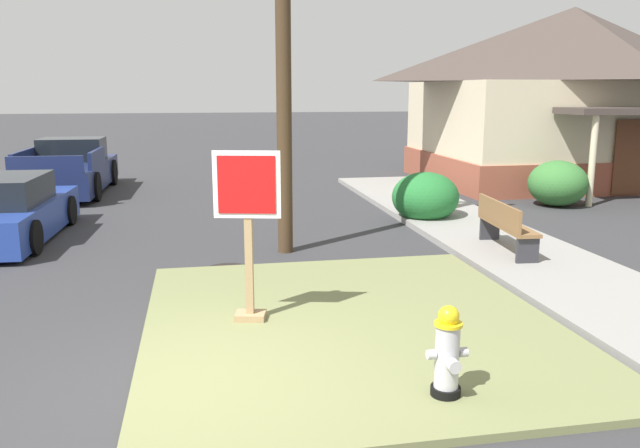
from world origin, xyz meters
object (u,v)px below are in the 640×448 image
(fire_hydrant, at_px, (447,354))
(parked_sedan_blue, at_px, (3,212))
(pickup_truck_navy, at_px, (69,171))
(manhole_cover, at_px, (228,269))
(street_bench, at_px, (504,223))
(stop_sign, at_px, (248,238))

(fire_hydrant, height_order, parked_sedan_blue, parked_sedan_blue)
(fire_hydrant, xyz_separation_m, pickup_truck_navy, (-5.69, 13.54, 0.14))
(fire_hydrant, xyz_separation_m, manhole_cover, (-1.75, 4.84, -0.47))
(fire_hydrant, bearing_deg, pickup_truck_navy, 112.80)
(street_bench, bearing_deg, pickup_truck_navy, 134.36)
(manhole_cover, relative_size, pickup_truck_navy, 0.14)
(stop_sign, relative_size, manhole_cover, 2.93)
(stop_sign, xyz_separation_m, street_bench, (4.52, 2.44, -0.50))
(pickup_truck_navy, relative_size, street_bench, 2.78)
(parked_sedan_blue, bearing_deg, pickup_truck_navy, 88.85)
(manhole_cover, bearing_deg, stop_sign, -86.52)
(pickup_truck_navy, distance_m, street_bench, 12.33)
(parked_sedan_blue, bearing_deg, street_bench, -18.63)
(fire_hydrant, xyz_separation_m, street_bench, (2.93, 4.73, 0.11))
(fire_hydrant, height_order, pickup_truck_navy, pickup_truck_navy)
(pickup_truck_navy, bearing_deg, manhole_cover, -65.60)
(stop_sign, distance_m, street_bench, 5.16)
(parked_sedan_blue, relative_size, street_bench, 2.34)
(fire_hydrant, bearing_deg, parked_sedan_blue, 127.12)
(pickup_truck_navy, bearing_deg, street_bench, -45.64)
(pickup_truck_navy, height_order, street_bench, pickup_truck_navy)
(fire_hydrant, relative_size, pickup_truck_navy, 0.17)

